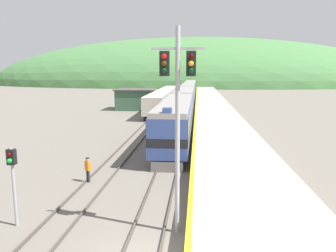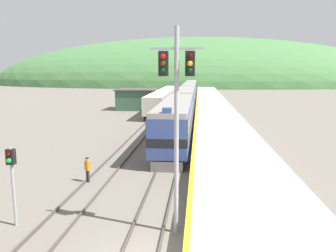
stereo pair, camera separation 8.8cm
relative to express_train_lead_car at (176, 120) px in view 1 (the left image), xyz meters
The scene contains 13 objects.
track_main 48.51m from the express_train_lead_car, 90.00° to the left, with size 1.52×180.00×0.16m.
track_siding 48.70m from the express_train_lead_car, 95.07° to the left, with size 1.52×180.00×0.16m.
platform 28.94m from the express_train_lead_car, 80.21° to the left, with size 6.38×140.00×1.02m.
distant_hills 142.90m from the express_train_lead_car, 90.00° to the left, with size 215.23×96.85×48.22m.
station_shed 29.43m from the express_train_lead_car, 108.75° to the left, with size 7.03×6.31×3.82m.
express_train_lead_car is the anchor object (origin of this frame).
carriage_second 21.45m from the express_train_lead_car, 90.00° to the left, with size 2.97×19.89×4.23m.
carriage_third 42.21m from the express_train_lead_car, 90.00° to the left, with size 2.97×19.89×4.23m.
carriage_fourth 62.98m from the express_train_lead_car, 90.00° to the left, with size 2.97×19.89×4.23m.
siding_train 31.06m from the express_train_lead_car, 97.96° to the left, with size 2.90×36.39×3.48m.
signal_mast_main 19.13m from the express_train_lead_car, 86.13° to the right, with size 2.20×0.42×8.95m.
signal_post_siding 19.82m from the express_train_lead_car, 108.32° to the right, with size 0.36×0.42×3.72m.
track_worker 13.56m from the express_train_lead_car, 111.35° to the right, with size 0.42×0.39×1.63m.
Camera 1 is at (2.10, -10.87, 7.15)m, focal length 35.00 mm.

